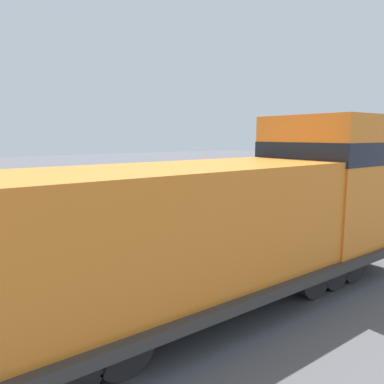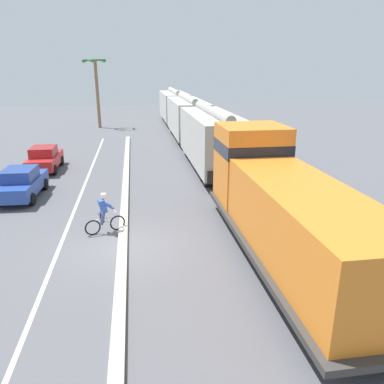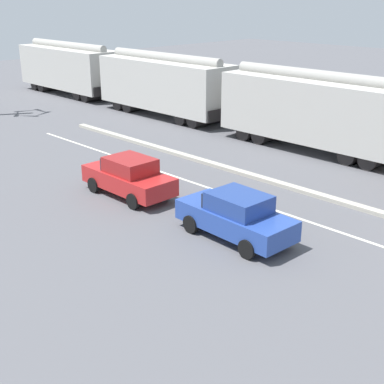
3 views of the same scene
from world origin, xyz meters
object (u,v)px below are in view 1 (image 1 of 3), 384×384
Objects in this scene: parked_car_blue at (202,185)px; parked_car_red at (268,179)px; cyclist at (170,207)px; locomotive at (232,222)px.

parked_car_blue and parked_car_red have the same top height.
parked_car_red is at bearing 90.25° from parked_car_blue.
cyclist is at bearing -48.72° from parked_car_blue.
parked_car_blue is at bearing 131.28° from cyclist.
parked_car_red is (-11.09, 13.58, -0.98)m from locomotive.
parked_car_blue is at bearing 144.64° from locomotive.
locomotive is 17.56m from parked_car_red.
parked_car_blue is (-11.07, 7.85, -0.98)m from locomotive.
cyclist is at bearing -67.14° from parked_car_red.
locomotive is at bearing -50.75° from parked_car_red.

